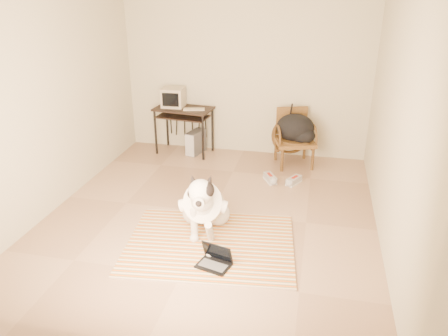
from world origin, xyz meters
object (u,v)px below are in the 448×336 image
(pc_tower, at_px, (196,142))
(backpack, at_px, (297,129))
(computer_desk, at_px, (183,115))
(rattan_chair, at_px, (294,137))
(dog, at_px, (204,206))
(crt_monitor, at_px, (173,97))
(laptop, at_px, (215,260))

(pc_tower, bearing_deg, backpack, -5.66)
(computer_desk, distance_m, pc_tower, 0.51)
(computer_desk, relative_size, pc_tower, 2.21)
(rattan_chair, height_order, backpack, rattan_chair)
(dog, bearing_deg, backpack, 68.80)
(computer_desk, height_order, backpack, backpack)
(computer_desk, bearing_deg, crt_monitor, 161.02)
(dog, height_order, crt_monitor, crt_monitor)
(laptop, relative_size, backpack, 0.63)
(laptop, xyz_separation_m, crt_monitor, (-1.45, 3.10, 0.85))
(dog, relative_size, laptop, 3.02)
(dog, relative_size, rattan_chair, 1.32)
(laptop, relative_size, rattan_chair, 0.44)
(crt_monitor, xyz_separation_m, backpack, (2.05, -0.22, -0.33))
(crt_monitor, height_order, backpack, crt_monitor)
(dog, relative_size, crt_monitor, 3.20)
(crt_monitor, bearing_deg, rattan_chair, -4.46)
(laptop, distance_m, rattan_chair, 3.02)
(crt_monitor, distance_m, backpack, 2.09)
(computer_desk, bearing_deg, backpack, -4.66)
(laptop, bearing_deg, crt_monitor, 115.09)
(crt_monitor, bearing_deg, laptop, -64.91)
(pc_tower, relative_size, backpack, 0.74)
(rattan_chair, xyz_separation_m, backpack, (0.04, -0.06, 0.16))
(laptop, xyz_separation_m, backpack, (0.60, 2.89, 0.52))
(pc_tower, relative_size, rattan_chair, 0.51)
(backpack, bearing_deg, rattan_chair, 122.64)
(crt_monitor, distance_m, pc_tower, 0.83)
(rattan_chair, bearing_deg, backpack, -57.36)
(crt_monitor, distance_m, rattan_chair, 2.08)
(pc_tower, bearing_deg, dog, -71.75)
(dog, distance_m, laptop, 0.74)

